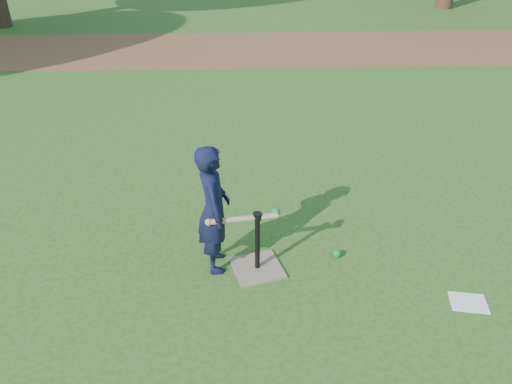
{
  "coord_description": "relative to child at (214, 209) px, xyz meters",
  "views": [
    {
      "loc": [
        0.09,
        -3.74,
        2.97
      ],
      "look_at": [
        0.25,
        0.15,
        0.65
      ],
      "focal_mm": 35.0,
      "sensor_mm": 36.0,
      "label": 1
    }
  ],
  "objects": [
    {
      "name": "ground",
      "position": [
        0.13,
        0.07,
        -0.61
      ],
      "size": [
        80.0,
        80.0,
        0.0
      ],
      "primitive_type": "plane",
      "color": "#285116",
      "rests_on": "ground"
    },
    {
      "name": "dirt_strip",
      "position": [
        0.13,
        7.57,
        -0.6
      ],
      "size": [
        24.0,
        3.0,
        0.01
      ],
      "primitive_type": "cube",
      "color": "brown",
      "rests_on": "ground"
    },
    {
      "name": "child",
      "position": [
        0.0,
        0.0,
        0.0
      ],
      "size": [
        0.34,
        0.47,
        1.22
      ],
      "primitive_type": "imported",
      "rotation": [
        0.0,
        0.0,
        1.68
      ],
      "color": "black",
      "rests_on": "ground"
    },
    {
      "name": "wiffle_ball_ground",
      "position": [
        1.15,
        0.06,
        -0.57
      ],
      "size": [
        0.08,
        0.08,
        0.08
      ],
      "primitive_type": "sphere",
      "color": "#0B832D",
      "rests_on": "ground"
    },
    {
      "name": "clipboard",
      "position": [
        2.15,
        -0.61,
        -0.6
      ],
      "size": [
        0.34,
        0.28,
        0.01
      ],
      "primitive_type": "cube",
      "rotation": [
        0.0,
        0.0,
        -0.18
      ],
      "color": "white",
      "rests_on": "ground"
    },
    {
      "name": "batting_tee",
      "position": [
        0.38,
        -0.09,
        -0.5
      ],
      "size": [
        0.53,
        0.53,
        0.61
      ],
      "color": "#8A7457",
      "rests_on": "ground"
    },
    {
      "name": "swing_action",
      "position": [
        0.29,
        -0.09,
        -0.03
      ],
      "size": [
        0.66,
        0.2,
        0.08
      ],
      "color": "tan",
      "rests_on": "ground"
    }
  ]
}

